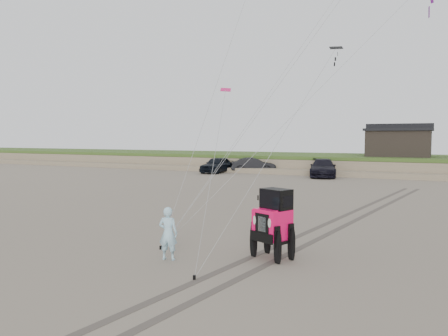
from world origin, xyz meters
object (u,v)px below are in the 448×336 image
at_px(truck_c, 323,168).
at_px(man, 168,233).
at_px(truck_b, 254,165).
at_px(jeep, 272,231).
at_px(truck_a, 217,165).
at_px(cabin, 399,142).

distance_m(truck_c, man, 29.66).
height_order(truck_b, jeep, jeep).
height_order(truck_a, man, truck_a).
relative_size(truck_a, truck_b, 1.03).
distance_m(truck_b, truck_c, 7.97).
relative_size(truck_b, man, 2.89).
xyz_separation_m(jeep, man, (-2.78, -1.53, -0.04)).
height_order(cabin, truck_c, cabin).
bearing_deg(jeep, truck_c, 123.75).
bearing_deg(truck_a, man, -64.03).
height_order(truck_b, man, man).
bearing_deg(cabin, man, -95.38).
height_order(cabin, truck_b, cabin).
relative_size(cabin, truck_c, 1.12).
xyz_separation_m(cabin, man, (-3.49, -37.13, -2.43)).
relative_size(jeep, man, 2.83).
height_order(cabin, jeep, cabin).
height_order(truck_a, truck_b, truck_a).
relative_size(cabin, man, 3.95).
bearing_deg(truck_b, truck_a, 99.00).
bearing_deg(cabin, truck_c, -128.12).
distance_m(truck_a, truck_b, 3.85).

